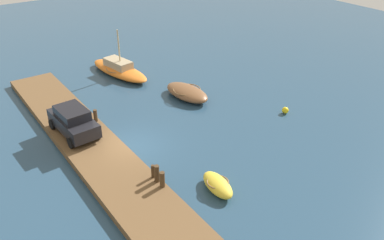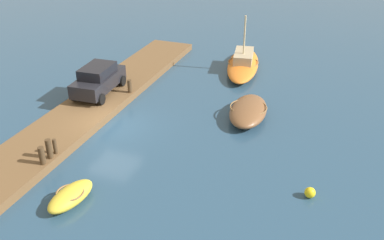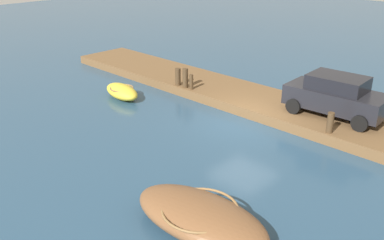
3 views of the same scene
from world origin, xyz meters
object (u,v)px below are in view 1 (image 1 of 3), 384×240
Objects in this scene: parked_car at (73,121)px; motorboat_brown at (187,92)px; dinghy_yellow at (218,185)px; marker_buoy at (285,110)px; mooring_post_west at (95,116)px; mooring_post_mid_east at (157,174)px; mooring_post_east at (162,179)px; mooring_post_mid_west at (153,171)px; sailboat_orange at (119,69)px.

motorboat_brown is at bearing 91.96° from parked_car.
dinghy_yellow is 9.74m from marker_buoy.
mooring_post_west is (-9.57, -2.40, 0.49)m from dinghy_yellow.
dinghy_yellow is at bearing 51.16° from mooring_post_mid_east.
mooring_post_east reaches higher than marker_buoy.
mooring_post_east is 7.66m from parked_car.
mooring_post_mid_west is (-2.34, -2.40, 0.46)m from dinghy_yellow.
marker_buoy is (5.76, 11.37, -0.60)m from mooring_post_west.
mooring_post_mid_east is at bearing 180.00° from mooring_post_east.
mooring_post_mid_west reaches higher than dinghy_yellow.
parked_car is 14.03m from marker_buoy.
motorboat_brown reaches higher than marker_buoy.
parked_car is at bearing -89.82° from motorboat_brown.
mooring_post_mid_east is (7.80, -7.24, 0.48)m from motorboat_brown.
dinghy_yellow is 10.87m from motorboat_brown.
motorboat_brown is 8.99m from parked_car.
mooring_post_west is at bearing 180.00° from mooring_post_east.
mooring_post_east is at bearing 0.00° from mooring_post_west.
sailboat_orange is 14.25m from marker_buoy.
mooring_post_mid_east is 1.11× the size of mooring_post_east.
motorboat_brown is 7.25m from mooring_post_west.
sailboat_orange reaches higher than mooring_post_west.
motorboat_brown is 5.25× the size of mooring_post_west.
mooring_post_mid_west reaches higher than marker_buoy.
sailboat_orange reaches higher than marker_buoy.
motorboat_brown is (-9.73, 4.84, 0.08)m from dinghy_yellow.
mooring_post_mid_west is at bearing 180.00° from mooring_post_east.
parked_car is (-7.46, -1.67, 0.45)m from mooring_post_east.
mooring_post_mid_west is (7.23, 0.00, -0.03)m from mooring_post_west.
parked_car is at bearing -67.47° from mooring_post_west.
dinghy_yellow is 3.13m from mooring_post_mid_east.
parked_car is at bearing -147.31° from dinghy_yellow.
motorboat_brown is at bearing 138.98° from mooring_post_east.
mooring_post_east is (15.19, -5.12, 0.38)m from sailboat_orange.
mooring_post_mid_west is at bearing 10.76° from parked_car.
dinghy_yellow is 5.38× the size of marker_buoy.
sailboat_orange reaches higher than parked_car.
mooring_post_mid_east reaches higher than mooring_post_mid_west.
motorboat_brown is at bearing 6.90° from sailboat_orange.
marker_buoy is at bearing 65.18° from parked_car.
sailboat_orange is at bearing 160.27° from mooring_post_mid_west.
mooring_post_west is at bearing 180.00° from mooring_post_mid_west.
parked_car reaches higher than mooring_post_east.
mooring_post_mid_east is (14.67, -5.12, 0.43)m from sailboat_orange.
mooring_post_mid_west is 11.48m from marker_buoy.
mooring_post_west is at bearing 180.00° from mooring_post_mid_east.
parked_car is (0.69, -1.67, 0.47)m from mooring_post_west.
parked_car reaches higher than mooring_post_mid_east.
mooring_post_mid_west is at bearing 180.00° from mooring_post_mid_east.
dinghy_yellow is at bearing -67.03° from marker_buoy.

